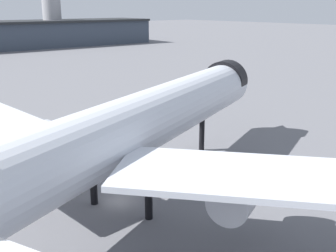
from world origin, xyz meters
TOP-DOWN VIEW (x-y plane):
  - ground at (0.00, 0.00)m, footprint 900.00×900.00m
  - airliner_near_gate at (1.11, -1.12)m, footprint 66.08×58.81m
  - traffic_cone_near_nose at (1.82, 36.46)m, footprint 0.45×0.45m

SIDE VIEW (x-z plane):
  - ground at x=0.00m, z-range 0.00..0.00m
  - traffic_cone_near_nose at x=1.82m, z-range 0.00..0.56m
  - airliner_near_gate at x=1.11m, z-range -1.18..18.70m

